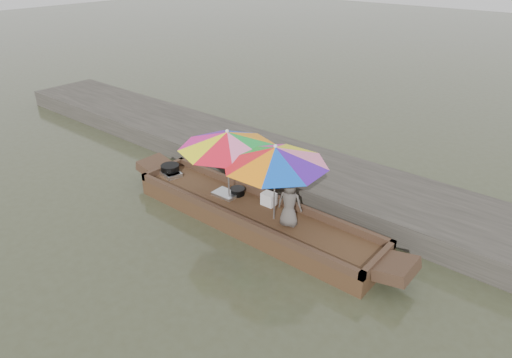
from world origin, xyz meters
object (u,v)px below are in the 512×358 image
Objects in this scene: cooking_pot at (170,169)px; supply_bag at (269,199)px; tray_scallop at (226,194)px; charcoal_grill at (238,192)px; umbrella_stern at (275,183)px; boat_hull at (253,217)px; tray_crayfish at (170,173)px; umbrella_bow at (228,166)px; vendor at (290,203)px.

supply_bag is (2.63, 0.34, 0.02)m from cooking_pot.
tray_scallop is at bearing -163.96° from supply_bag.
cooking_pot reaches higher than charcoal_grill.
tray_scallop is 1.78× the size of charcoal_grill.
umbrella_stern reaches higher than supply_bag.
boat_hull is 0.75m from charcoal_grill.
umbrella_bow is (1.82, 0.02, 0.73)m from tray_crayfish.
umbrella_stern reaches higher than boat_hull.
charcoal_grill reaches higher than tray_scallop.
cooking_pot is 0.10m from tray_crayfish.
charcoal_grill is at bearing 7.56° from cooking_pot.
umbrella_stern is at bearing -16.39° from vendor.
charcoal_grill reaches higher than tray_crayfish.
supply_bag is at bearing -42.91° from vendor.
tray_scallop is 0.26× the size of umbrella_stern.
cooking_pot reaches higher than boat_hull.
umbrella_bow is (-0.64, 0.00, 0.95)m from boat_hull.
tray_crayfish is at bearing -179.23° from umbrella_bow.
boat_hull is 18.81× the size of charcoal_grill.
vendor is (0.88, 0.01, 0.65)m from boat_hull.
vendor is 1.55m from umbrella_bow.
supply_bag is at bearing 138.32° from umbrella_stern.
charcoal_grill is (-0.65, 0.27, 0.24)m from boat_hull.
umbrella_stern is at bearing -41.68° from supply_bag.
umbrella_bow is (0.19, -0.09, 0.74)m from tray_scallop.
umbrella_bow is at bearing -26.47° from tray_scallop.
boat_hull is 2.81× the size of umbrella_bow.
umbrella_stern is at bearing 0.00° from umbrella_bow.
umbrella_bow reaches higher than vendor.
tray_scallop is 0.55× the size of vendor.
umbrella_bow is (0.01, -0.27, 0.71)m from charcoal_grill.
boat_hull is 10.58× the size of tray_scallop.
tray_scallop is 0.26m from charcoal_grill.
charcoal_grill is at bearing -27.47° from vendor.
supply_bag is (0.77, 0.09, 0.06)m from charcoal_grill.
umbrella_bow is at bearing -0.75° from cooking_pot.
tray_crayfish reaches higher than boat_hull.
umbrella_bow reaches higher than tray_scallop.
supply_bag is at bearing 6.97° from charcoal_grill.
tray_scallop is 1.55m from umbrella_stern.
supply_bag is at bearing 16.04° from tray_scallop.
vendor is at bearing 0.56° from tray_crayfish.
cooking_pot is at bearing 179.44° from boat_hull.
tray_scallop is (1.68, 0.07, -0.08)m from cooking_pot.
umbrella_stern is (0.41, -0.37, 0.65)m from supply_bag.
tray_crayfish is 1.84m from charcoal_grill.
tray_scallop is (1.63, 0.12, -0.01)m from tray_crayfish.
vendor is at bearing -9.75° from charcoal_grill.
boat_hull is 10.58× the size of tray_crayfish.
cooking_pot is 0.44× the size of vendor.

